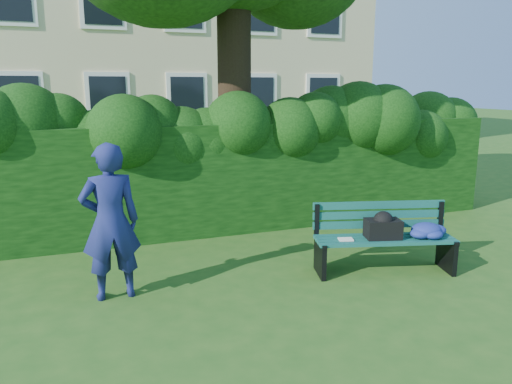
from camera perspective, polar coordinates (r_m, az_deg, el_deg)
name	(u,v)px	position (r m, az deg, el deg)	size (l,w,h in m)	color
ground	(272,271)	(6.67, 1.83, -9.02)	(80.00, 80.00, 0.00)	#26551A
hedge	(223,176)	(8.43, -3.82, 1.79)	(10.00, 1.00, 1.80)	black
park_bench	(393,234)	(6.76, 15.42, -4.67)	(1.87, 1.01, 0.89)	#0D423D
man_reading	(110,222)	(5.84, -16.31, -3.31)	(0.66, 0.43, 1.80)	navy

